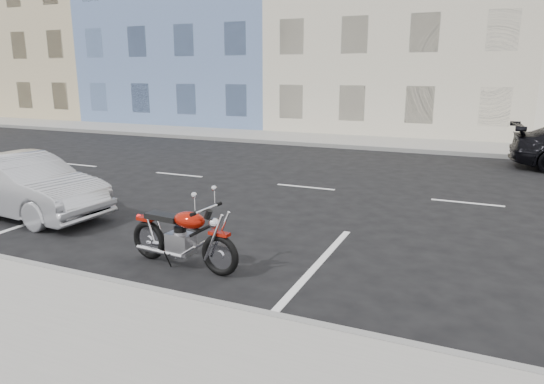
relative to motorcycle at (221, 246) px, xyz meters
The scene contains 8 objects.
ground 6.09m from the motorcycle, 78.89° to the left, with size 120.00×120.00×0.00m, color black.
sidewalk_far 15.15m from the motorcycle, 104.65° to the left, with size 80.00×3.40×0.15m, color gray.
curb_far 13.52m from the motorcycle, 106.47° to the left, with size 80.00×0.12×0.16m, color gray.
bldg_far_west 33.80m from the motorcycle, 138.13° to the left, with size 12.00×12.00×12.00m, color tan.
bldg_blue 26.39m from the motorcycle, 119.96° to the left, with size 12.00×12.00×13.00m, color #5D77A8.
bldg_cream 22.89m from the motorcycle, 92.14° to the left, with size 12.00×12.00×11.50m, color beige.
motorcycle is the anchor object (origin of this frame).
sedan_silver 5.47m from the motorcycle, 168.47° to the left, with size 1.37×3.94×1.30m, color #B1B3BA.
Camera 1 is at (2.22, -11.80, 2.94)m, focal length 32.00 mm.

